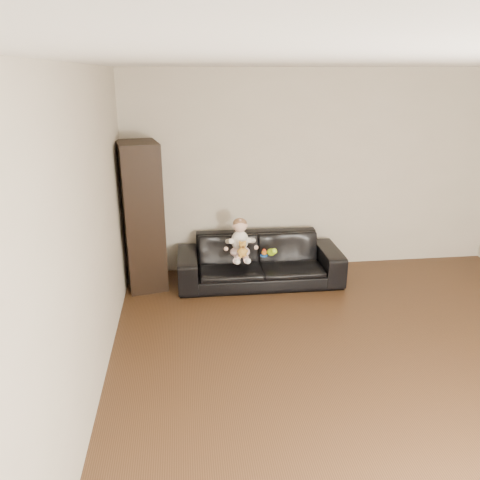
{
  "coord_description": "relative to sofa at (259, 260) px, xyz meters",
  "views": [
    {
      "loc": [
        -1.74,
        -3.16,
        2.52
      ],
      "look_at": [
        -1.09,
        2.15,
        0.61
      ],
      "focal_mm": 35.0,
      "sensor_mm": 36.0,
      "label": 1
    }
  ],
  "objects": [
    {
      "name": "shelf_item",
      "position": [
        -1.41,
        0.1,
        1.0
      ],
      "size": [
        0.23,
        0.28,
        0.28
      ],
      "primitive_type": "cube",
      "rotation": [
        0.0,
        0.0,
        0.21
      ],
      "color": "silver",
      "rests_on": "cabinet"
    },
    {
      "name": "wall_left",
      "position": [
        -1.67,
        -2.25,
        1.0
      ],
      "size": [
        0.0,
        5.5,
        5.5
      ],
      "primitive_type": "plane",
      "rotation": [
        1.57,
        0.0,
        1.57
      ],
      "color": "beige",
      "rests_on": "ground"
    },
    {
      "name": "wall_back",
      "position": [
        0.83,
        0.5,
        1.0
      ],
      "size": [
        5.0,
        0.0,
        5.0
      ],
      "primitive_type": "plane",
      "rotation": [
        1.57,
        0.0,
        0.0
      ],
      "color": "beige",
      "rests_on": "ground"
    },
    {
      "name": "toy_blue_disc",
      "position": [
        0.04,
        -0.11,
        0.1
      ],
      "size": [
        0.12,
        0.12,
        0.01
      ],
      "primitive_type": "cylinder",
      "rotation": [
        0.0,
        0.0,
        0.35
      ],
      "color": "blue",
      "rests_on": "sofa"
    },
    {
      "name": "sofa",
      "position": [
        0.0,
        0.0,
        0.0
      ],
      "size": [
        2.06,
        0.82,
        0.6
      ],
      "primitive_type": "imported",
      "rotation": [
        0.0,
        0.0,
        -0.01
      ],
      "color": "black",
      "rests_on": "floor"
    },
    {
      "name": "baby",
      "position": [
        -0.26,
        -0.11,
        0.31
      ],
      "size": [
        0.35,
        0.43,
        0.49
      ],
      "rotation": [
        0.0,
        0.0,
        -0.16
      ],
      "color": "#FDD5D8",
      "rests_on": "sofa"
    },
    {
      "name": "toy_green",
      "position": [
        0.13,
        -0.1,
        0.14
      ],
      "size": [
        0.15,
        0.16,
        0.09
      ],
      "primitive_type": "ellipsoid",
      "rotation": [
        0.0,
        0.0,
        0.4
      ],
      "color": "#ABE91B",
      "rests_on": "sofa"
    },
    {
      "name": "toy_rattle",
      "position": [
        0.05,
        -0.08,
        0.13
      ],
      "size": [
        0.09,
        0.09,
        0.07
      ],
      "primitive_type": "sphere",
      "rotation": [
        0.0,
        0.0,
        -0.37
      ],
      "color": "#CC6718",
      "rests_on": "sofa"
    },
    {
      "name": "ceiling",
      "position": [
        0.83,
        -2.25,
        2.3
      ],
      "size": [
        5.5,
        5.5,
        0.0
      ],
      "primitive_type": "plane",
      "rotation": [
        3.14,
        0.0,
        0.0
      ],
      "color": "beige",
      "rests_on": "ground"
    },
    {
      "name": "teddy_bear",
      "position": [
        -0.25,
        -0.26,
        0.26
      ],
      "size": [
        0.12,
        0.12,
        0.2
      ],
      "rotation": [
        0.0,
        0.0,
        -0.13
      ],
      "color": "#BF8C36",
      "rests_on": "sofa"
    },
    {
      "name": "cabinet",
      "position": [
        -1.43,
        0.1,
        0.6
      ],
      "size": [
        0.56,
        0.69,
        1.79
      ],
      "primitive_type": "cube",
      "rotation": [
        0.0,
        0.0,
        0.21
      ],
      "color": "black",
      "rests_on": "floor"
    },
    {
      "name": "floor",
      "position": [
        0.83,
        -2.25,
        -0.3
      ],
      "size": [
        5.5,
        5.5,
        0.0
      ],
      "primitive_type": "plane",
      "color": "#452B18",
      "rests_on": "ground"
    }
  ]
}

